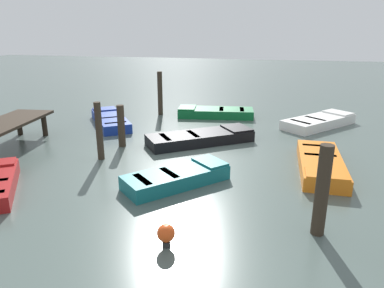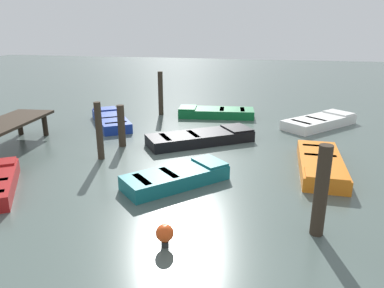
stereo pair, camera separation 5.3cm
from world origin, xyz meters
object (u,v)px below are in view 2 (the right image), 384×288
rowboat_black (201,137)px  mooring_piling_far_left (321,191)px  mooring_piling_near_left (121,126)px  rowboat_teal (177,177)px  rowboat_green (216,112)px  dock_segment (4,126)px  rowboat_white (320,122)px  marker_buoy (165,234)px  rowboat_orange (321,164)px  rowboat_blue (111,120)px  mooring_piling_mid_left (161,93)px  mooring_piling_far_right (99,131)px

rowboat_black → mooring_piling_far_left: 6.72m
mooring_piling_near_left → mooring_piling_far_left: bearing=-125.0°
rowboat_teal → rowboat_green: same height
dock_segment → rowboat_white: size_ratio=1.24×
mooring_piling_far_left → marker_buoy: bearing=112.0°
rowboat_orange → rowboat_green: 7.47m
rowboat_blue → marker_buoy: marker_buoy is taller
dock_segment → rowboat_orange: (0.45, -10.76, -0.60)m
dock_segment → rowboat_blue: (4.00, -2.12, -0.60)m
rowboat_teal → rowboat_green: 8.09m
mooring_piling_mid_left → mooring_piling_far_right: bearing=-179.1°
dock_segment → mooring_piling_near_left: bearing=-78.8°
mooring_piling_far_left → mooring_piling_mid_left: bearing=34.5°
rowboat_white → mooring_piling_far_left: (-9.14, 0.86, 0.77)m
mooring_piling_far_right → marker_buoy: mooring_piling_far_right is taller
rowboat_black → rowboat_green: bearing=57.0°
rowboat_green → mooring_piling_mid_left: bearing=-4.1°
mooring_piling_near_left → rowboat_black: bearing=-68.8°
dock_segment → marker_buoy: size_ratio=9.35×
dock_segment → rowboat_blue: 4.57m
rowboat_black → marker_buoy: 6.80m
rowboat_orange → rowboat_teal: bearing=-63.7°
rowboat_green → mooring_piling_far_right: (-6.74, 2.64, 0.74)m
dock_segment → mooring_piling_near_left: size_ratio=2.94×
rowboat_white → mooring_piling_far_left: bearing=-144.7°
rowboat_green → mooring_piling_near_left: bearing=56.9°
rowboat_orange → mooring_piling_near_left: (0.78, 6.83, 0.55)m
rowboat_blue → rowboat_orange: (-3.55, -8.64, 0.00)m
dock_segment → marker_buoy: dock_segment is taller
mooring_piling_near_left → mooring_piling_far_left: mooring_piling_far_left is taller
rowboat_teal → rowboat_orange: (1.98, -3.96, -0.00)m
rowboat_blue → rowboat_orange: 9.34m
rowboat_orange → rowboat_green: size_ratio=0.94×
mooring_piling_mid_left → marker_buoy: bearing=-161.2°
rowboat_teal → mooring_piling_near_left: bearing=88.9°
rowboat_black → mooring_piling_mid_left: mooring_piling_mid_left is taller
rowboat_white → rowboat_blue: same height
rowboat_black → mooring_piling_near_left: (-1.06, 2.73, 0.55)m
rowboat_white → mooring_piling_mid_left: mooring_piling_mid_left is taller
mooring_piling_near_left → rowboat_blue: bearing=33.1°
rowboat_blue → rowboat_black: (-1.71, -4.54, -0.00)m
rowboat_white → rowboat_blue: bearing=142.3°
rowboat_white → rowboat_green: bearing=122.6°
rowboat_white → mooring_piling_mid_left: size_ratio=1.70×
rowboat_blue → dock_segment: bearing=116.1°
rowboat_green → mooring_piling_far_right: size_ratio=1.95×
rowboat_white → marker_buoy: bearing=-159.6°
marker_buoy → mooring_piling_far_left: bearing=-68.0°
mooring_piling_near_left → marker_buoy: 6.68m
rowboat_teal → rowboat_black: 3.82m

